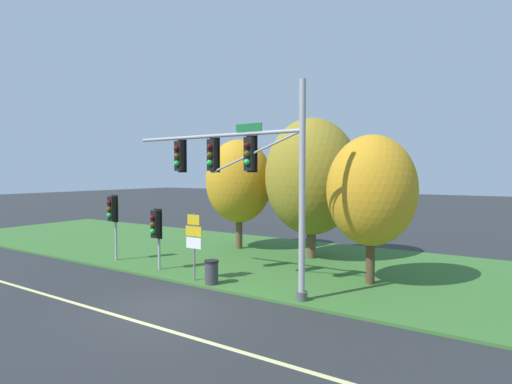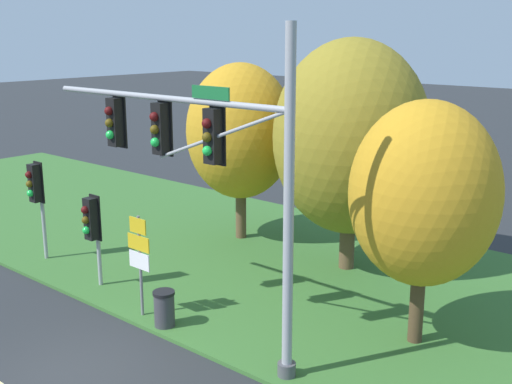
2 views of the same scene
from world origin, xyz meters
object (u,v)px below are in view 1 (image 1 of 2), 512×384
tree_left_of_mast (312,177)px  tree_behind_signpost (371,191)px  traffic_signal_mast (244,168)px  pedestrian_signal_further_along (113,213)px  trash_bin (212,272)px  pedestrian_signal_near_kerb (156,227)px  route_sign_post (194,238)px  tree_nearest_road (239,181)px

tree_left_of_mast → tree_behind_signpost: size_ratio=1.22×
traffic_signal_mast → tree_left_of_mast: (-0.23, 6.43, -0.36)m
pedestrian_signal_further_along → tree_behind_signpost: 12.31m
pedestrian_signal_further_along → trash_bin: pedestrian_signal_further_along is taller
pedestrian_signal_near_kerb → pedestrian_signal_further_along: 3.28m
tree_left_of_mast → tree_behind_signpost: (3.96, -3.14, -0.50)m
route_sign_post → trash_bin: size_ratio=2.91×
trash_bin → tree_behind_signpost: bearing=32.9°
tree_nearest_road → tree_behind_signpost: (8.54, -3.27, -0.21)m
tree_nearest_road → traffic_signal_mast: bearing=-53.7°
traffic_signal_mast → trash_bin: 4.30m
traffic_signal_mast → tree_behind_signpost: size_ratio=1.36×
tree_behind_signpost → tree_nearest_road: bearing=159.1°
pedestrian_signal_further_along → route_sign_post: 5.87m
pedestrian_signal_further_along → traffic_signal_mast: bearing=-4.0°
pedestrian_signal_near_kerb → tree_nearest_road: size_ratio=0.44×
pedestrian_signal_further_along → pedestrian_signal_near_kerb: bearing=-4.0°
pedestrian_signal_near_kerb → trash_bin: (3.49, -0.42, -1.46)m
route_sign_post → tree_nearest_road: tree_nearest_road is taller
tree_left_of_mast → trash_bin: 7.58m
pedestrian_signal_near_kerb → trash_bin: pedestrian_signal_near_kerb is taller
route_sign_post → tree_nearest_road: size_ratio=0.43×
pedestrian_signal_near_kerb → tree_behind_signpost: size_ratio=0.47×
trash_bin → traffic_signal_mast: bearing=3.1°
traffic_signal_mast → tree_behind_signpost: 5.04m
tree_left_of_mast → tree_nearest_road: bearing=178.4°
pedestrian_signal_near_kerb → tree_left_of_mast: tree_left_of_mast is taller
traffic_signal_mast → trash_bin: size_ratio=8.47×
pedestrian_signal_near_kerb → pedestrian_signal_further_along: (-3.25, 0.23, 0.43)m
tree_nearest_road → trash_bin: tree_nearest_road is taller
route_sign_post → tree_left_of_mast: bearing=71.5°
route_sign_post → tree_nearest_road: bearing=110.0°
pedestrian_signal_near_kerb → tree_left_of_mast: size_ratio=0.39×
route_sign_post → pedestrian_signal_near_kerb: bearing=171.3°
tree_behind_signpost → trash_bin: (-5.20, -3.37, -3.17)m
pedestrian_signal_near_kerb → tree_left_of_mast: (4.73, 6.09, 2.21)m
traffic_signal_mast → route_sign_post: traffic_signal_mast is taller
tree_behind_signpost → pedestrian_signal_near_kerb: bearing=-161.3°
trash_bin → route_sign_post: bearing=178.0°
pedestrian_signal_further_along → tree_left_of_mast: 10.05m
pedestrian_signal_further_along → route_sign_post: bearing=-6.1°
pedestrian_signal_near_kerb → tree_behind_signpost: 9.33m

